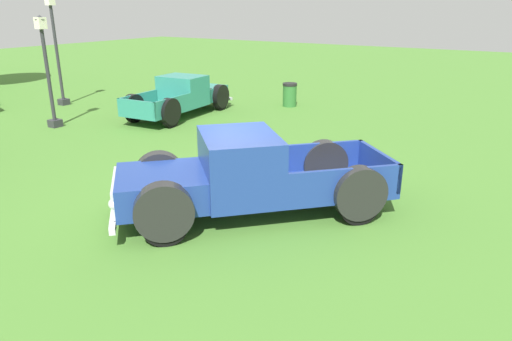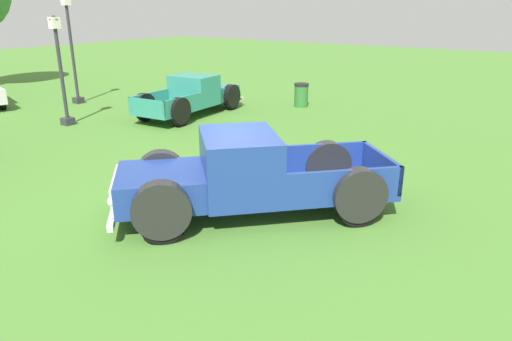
{
  "view_description": "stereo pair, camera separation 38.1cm",
  "coord_description": "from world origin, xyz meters",
  "px_view_note": "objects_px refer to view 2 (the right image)",
  "views": [
    {
      "loc": [
        -7.85,
        -5.55,
        3.93
      ],
      "look_at": [
        -0.64,
        -0.94,
        0.9
      ],
      "focal_mm": 32.8,
      "sensor_mm": 36.0,
      "label": 1
    },
    {
      "loc": [
        -7.64,
        -5.87,
        3.93
      ],
      "look_at": [
        -0.64,
        -0.94,
        0.9
      ],
      "focal_mm": 32.8,
      "sensor_mm": 36.0,
      "label": 2
    }
  ],
  "objects_px": {
    "pickup_truck_behind_right": "(195,95)",
    "lamp_post_near": "(61,69)",
    "lamp_post_far": "(72,48)",
    "trash_can": "(301,95)",
    "pickup_truck_foreground": "(236,177)"
  },
  "relations": [
    {
      "from": "lamp_post_far",
      "to": "trash_can",
      "type": "height_order",
      "value": "lamp_post_far"
    },
    {
      "from": "lamp_post_near",
      "to": "lamp_post_far",
      "type": "xyz_separation_m",
      "value": [
        2.54,
        3.01,
        0.37
      ]
    },
    {
      "from": "pickup_truck_behind_right",
      "to": "lamp_post_near",
      "type": "height_order",
      "value": "lamp_post_near"
    },
    {
      "from": "pickup_truck_foreground",
      "to": "lamp_post_far",
      "type": "relative_size",
      "value": 1.19
    },
    {
      "from": "lamp_post_far",
      "to": "trash_can",
      "type": "bearing_deg",
      "value": -59.22
    },
    {
      "from": "lamp_post_far",
      "to": "pickup_truck_foreground",
      "type": "bearing_deg",
      "value": -112.28
    },
    {
      "from": "pickup_truck_behind_right",
      "to": "pickup_truck_foreground",
      "type": "bearing_deg",
      "value": -133.03
    },
    {
      "from": "trash_can",
      "to": "lamp_post_far",
      "type": "bearing_deg",
      "value": 120.78
    },
    {
      "from": "pickup_truck_behind_right",
      "to": "lamp_post_near",
      "type": "bearing_deg",
      "value": 148.06
    },
    {
      "from": "lamp_post_near",
      "to": "lamp_post_far",
      "type": "bearing_deg",
      "value": 49.83
    },
    {
      "from": "lamp_post_near",
      "to": "trash_can",
      "type": "relative_size",
      "value": 3.84
    },
    {
      "from": "pickup_truck_foreground",
      "to": "trash_can",
      "type": "xyz_separation_m",
      "value": [
        9.88,
        4.23,
        -0.31
      ]
    },
    {
      "from": "pickup_truck_foreground",
      "to": "lamp_post_near",
      "type": "distance_m",
      "value": 9.72
    },
    {
      "from": "pickup_truck_foreground",
      "to": "pickup_truck_behind_right",
      "type": "xyz_separation_m",
      "value": [
        6.42,
        6.88,
        -0.09
      ]
    },
    {
      "from": "pickup_truck_behind_right",
      "to": "lamp_post_far",
      "type": "relative_size",
      "value": 1.12
    }
  ]
}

